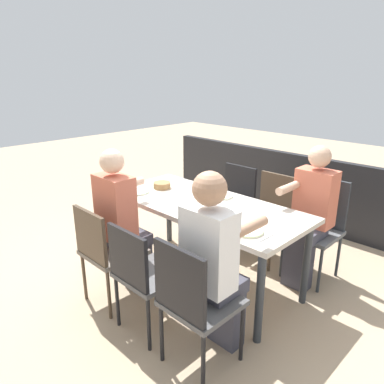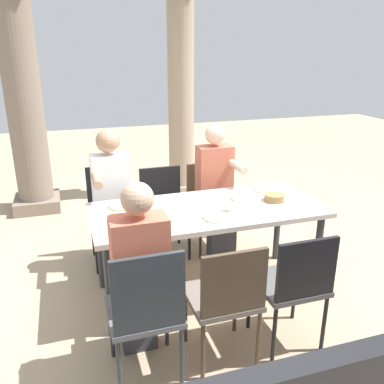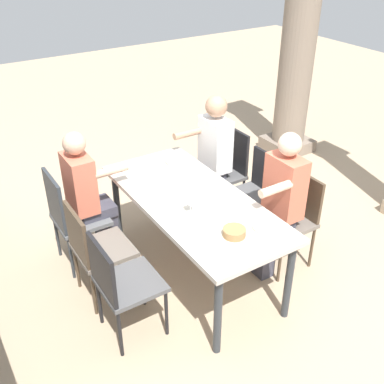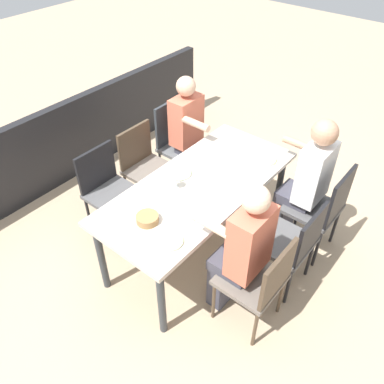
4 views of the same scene
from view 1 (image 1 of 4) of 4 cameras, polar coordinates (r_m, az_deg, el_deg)
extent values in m
plane|color=tan|center=(3.56, 1.76, -13.51)|extent=(16.00, 16.00, 0.00)
cube|color=beige|center=(3.22, 1.89, -2.06)|extent=(1.86, 0.83, 0.04)
cylinder|color=#2D3338|center=(2.70, 10.62, -16.10)|extent=(0.06, 0.06, 0.73)
cylinder|color=#2D3338|center=(3.77, -11.29, -5.61)|extent=(0.06, 0.06, 0.73)
cylinder|color=#2D3338|center=(3.20, 17.53, -10.75)|extent=(0.06, 0.06, 0.73)
cylinder|color=#2D3338|center=(4.15, -3.67, -3.01)|extent=(0.06, 0.06, 0.73)
cube|color=#4F4F50|center=(2.45, 1.59, -17.00)|extent=(0.44, 0.44, 0.04)
cube|color=black|center=(2.21, -2.02, -14.24)|extent=(0.42, 0.03, 0.46)
cylinder|color=black|center=(2.62, 7.85, -21.11)|extent=(0.03, 0.03, 0.44)
cylinder|color=black|center=(2.81, 1.36, -17.80)|extent=(0.03, 0.03, 0.44)
cylinder|color=black|center=(2.40, 1.77, -25.41)|extent=(0.03, 0.03, 0.44)
cylinder|color=black|center=(2.60, -4.81, -21.27)|extent=(0.03, 0.03, 0.44)
cube|color=#5B5E61|center=(3.57, 18.48, -6.19)|extent=(0.44, 0.44, 0.04)
cube|color=#2D3338|center=(3.65, 20.29, -1.68)|extent=(0.42, 0.03, 0.49)
cylinder|color=#2D3338|center=(3.60, 13.98, -9.74)|extent=(0.03, 0.03, 0.43)
cylinder|color=#2D3338|center=(3.45, 19.48, -11.59)|extent=(0.03, 0.03, 0.43)
cylinder|color=#2D3338|center=(3.90, 16.91, -7.71)|extent=(0.03, 0.03, 0.43)
cylinder|color=#2D3338|center=(3.76, 22.04, -9.29)|extent=(0.03, 0.03, 0.43)
cube|color=#4F4F50|center=(2.78, -6.41, -12.70)|extent=(0.44, 0.44, 0.04)
cube|color=black|center=(2.57, -10.08, -10.27)|extent=(0.42, 0.03, 0.42)
cylinder|color=black|center=(2.89, -0.70, -16.75)|extent=(0.03, 0.03, 0.43)
cylinder|color=black|center=(3.13, -5.75, -13.84)|extent=(0.03, 0.03, 0.43)
cylinder|color=black|center=(2.69, -6.82, -19.96)|extent=(0.03, 0.03, 0.43)
cylinder|color=black|center=(2.94, -11.67, -16.46)|extent=(0.03, 0.03, 0.43)
cube|color=#6A6158|center=(3.80, 11.54, -4.08)|extent=(0.44, 0.44, 0.04)
cube|color=#473828|center=(3.88, 13.37, -0.32)|extent=(0.42, 0.03, 0.43)
cylinder|color=#473828|center=(3.85, 7.36, -7.37)|extent=(0.03, 0.03, 0.43)
cylinder|color=#473828|center=(3.66, 12.14, -9.10)|extent=(0.03, 0.03, 0.43)
cylinder|color=#473828|center=(4.13, 10.60, -5.67)|extent=(0.03, 0.03, 0.43)
cylinder|color=#473828|center=(3.95, 15.16, -7.16)|extent=(0.03, 0.03, 0.43)
cube|color=#6A6158|center=(3.13, -12.21, -9.19)|extent=(0.44, 0.44, 0.04)
cube|color=#473828|center=(2.95, -15.74, -6.75)|extent=(0.42, 0.03, 0.42)
cylinder|color=#473828|center=(3.20, -7.09, -13.04)|extent=(0.03, 0.03, 0.43)
cylinder|color=#473828|center=(3.47, -11.07, -10.59)|extent=(0.03, 0.03, 0.43)
cylinder|color=#473828|center=(3.02, -12.93, -15.51)|extent=(0.03, 0.03, 0.43)
cylinder|color=#473828|center=(3.31, -16.61, -12.64)|extent=(0.03, 0.03, 0.43)
cube|color=#4F4F50|center=(4.06, 5.75, -2.15)|extent=(0.44, 0.44, 0.04)
cube|color=black|center=(4.14, 7.59, 1.29)|extent=(0.42, 0.03, 0.42)
cylinder|color=black|center=(4.13, 1.92, -5.27)|extent=(0.03, 0.03, 0.44)
cylinder|color=black|center=(3.91, 6.04, -6.82)|extent=(0.03, 0.03, 0.44)
cylinder|color=black|center=(4.40, 5.29, -3.83)|extent=(0.03, 0.03, 0.44)
cylinder|color=black|center=(4.19, 9.32, -5.19)|extent=(0.03, 0.03, 0.44)
cube|color=#3F3F4C|center=(3.48, 16.32, -10.76)|extent=(0.24, 0.14, 0.46)
cube|color=#3F3F4C|center=(3.43, 17.47, -6.09)|extent=(0.28, 0.32, 0.10)
cube|color=#CC664C|center=(3.41, 18.82, -0.82)|extent=(0.34, 0.20, 0.51)
sphere|color=tan|center=(3.31, 19.48, 5.28)|extent=(0.19, 0.19, 0.19)
cylinder|color=tan|center=(3.23, 14.91, 0.62)|extent=(0.07, 0.30, 0.07)
cube|color=#3F3F4C|center=(3.36, -8.42, -11.28)|extent=(0.24, 0.14, 0.46)
cube|color=#3F3F4C|center=(3.18, -9.95, -7.42)|extent=(0.28, 0.32, 0.10)
cube|color=#CC664C|center=(3.00, -11.99, -2.49)|extent=(0.34, 0.20, 0.54)
sphere|color=beige|center=(2.88, -12.50, 4.75)|extent=(0.19, 0.19, 0.19)
cylinder|color=beige|center=(3.20, -9.97, 1.24)|extent=(0.07, 0.30, 0.07)
cube|color=#3F3F4C|center=(2.75, 5.39, -18.66)|extent=(0.24, 0.14, 0.46)
cube|color=#3F3F4C|center=(2.53, 4.25, -14.51)|extent=(0.28, 0.32, 0.10)
cube|color=white|center=(2.30, 2.63, -8.91)|extent=(0.34, 0.20, 0.54)
sphere|color=tan|center=(2.14, 2.79, 0.53)|extent=(0.21, 0.21, 0.21)
cylinder|color=tan|center=(2.34, 9.21, -5.41)|extent=(0.07, 0.30, 0.07)
cube|color=black|center=(4.78, 17.16, 0.17)|extent=(4.26, 0.10, 0.90)
cylinder|color=silver|center=(2.67, 8.78, -6.17)|extent=(0.23, 0.23, 0.01)
torus|color=#A0BE77|center=(2.67, 8.78, -6.03)|extent=(0.23, 0.23, 0.01)
cube|color=silver|center=(2.60, 11.46, -7.15)|extent=(0.02, 0.17, 0.01)
cube|color=silver|center=(2.75, 6.25, -5.34)|extent=(0.02, 0.17, 0.01)
cylinder|color=white|center=(3.37, 4.57, -0.69)|extent=(0.22, 0.22, 0.01)
torus|color=#A4C786|center=(3.37, 4.57, -0.57)|extent=(0.23, 0.23, 0.01)
cylinder|color=white|center=(3.41, 1.36, -0.50)|extent=(0.06, 0.06, 0.00)
cylinder|color=white|center=(3.40, 1.37, 0.10)|extent=(0.01, 0.01, 0.07)
sphere|color=white|center=(3.37, 1.38, 1.23)|extent=(0.08, 0.08, 0.08)
cube|color=silver|center=(3.29, 6.57, -1.34)|extent=(0.03, 0.17, 0.01)
cube|color=silver|center=(3.47, 2.68, -0.16)|extent=(0.03, 0.17, 0.01)
cylinder|color=white|center=(3.51, -8.48, -0.04)|extent=(0.21, 0.21, 0.01)
torus|color=#A4C786|center=(3.51, -8.49, 0.07)|extent=(0.21, 0.21, 0.01)
cube|color=silver|center=(3.40, -6.95, -0.65)|extent=(0.02, 0.17, 0.01)
cube|color=silver|center=(3.63, -9.91, 0.44)|extent=(0.02, 0.17, 0.01)
cylinder|color=#9E7547|center=(3.62, -4.75, 1.07)|extent=(0.17, 0.17, 0.06)
camera|label=2|loc=(5.19, 35.10, 16.51)|focal=37.91mm
camera|label=3|loc=(6.29, -6.33, 26.66)|focal=43.39mm
camera|label=4|loc=(4.22, -40.85, 27.71)|focal=37.01mm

